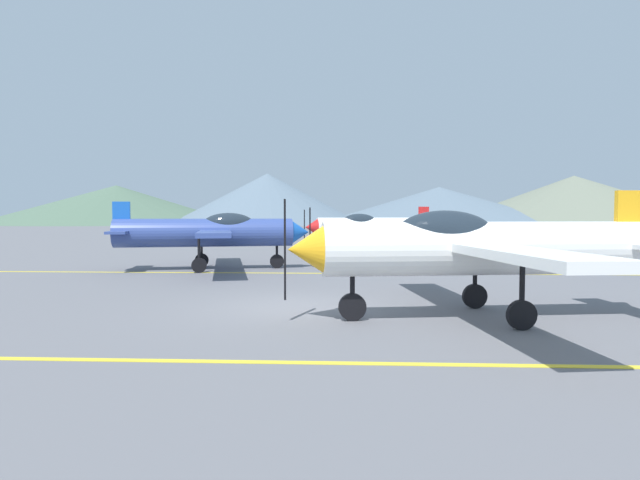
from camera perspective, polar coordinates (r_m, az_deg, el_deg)
ground_plane at (r=12.77m, az=-3.02°, el=-7.57°), size 400.00×400.00×0.00m
apron_line_near at (r=8.18m, az=-6.45°, el=-13.50°), size 80.00×0.16×0.01m
apron_line_far at (r=20.10m, az=-0.90°, el=-3.76°), size 80.00×0.16×0.01m
airplane_near at (r=11.70m, az=16.88°, el=-0.69°), size 8.35×9.57×2.86m
airplane_mid at (r=21.88m, az=-11.94°, el=0.93°), size 8.37×9.52×2.86m
airplane_far at (r=32.15m, az=5.56°, el=1.55°), size 8.37×9.50×2.86m
car_sedan at (r=24.86m, az=30.53°, el=-0.95°), size 3.58×4.65×1.62m
hill_left at (r=152.08m, az=-21.92°, el=3.72°), size 68.50×68.50×10.65m
hill_centerleft at (r=132.89m, az=-5.94°, el=4.63°), size 50.22×50.22×13.21m
hill_centerright at (r=141.14m, az=13.22°, el=3.81°), size 66.40×66.40×9.99m
hill_right at (r=153.67m, az=26.64°, el=4.07°), size 70.35×70.35×13.04m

